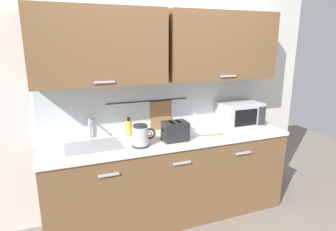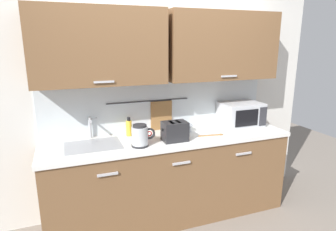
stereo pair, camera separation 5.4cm
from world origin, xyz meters
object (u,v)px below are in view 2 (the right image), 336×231
microwave (241,114)px  toaster (175,131)px  wooden_spoon (214,135)px  mixing_bowl (183,127)px  dish_soap_bottle (129,128)px  electric_kettle (140,136)px  mug_near_sink (145,134)px

microwave → toaster: size_ratio=1.80×
wooden_spoon → mixing_bowl: bearing=135.2°
dish_soap_bottle → wooden_spoon: bearing=-20.1°
mixing_bowl → wooden_spoon: mixing_bowl is taller
electric_kettle → dish_soap_bottle: 0.34m
electric_kettle → mug_near_sink: 0.21m
toaster → mug_near_sink: bearing=150.5°
toaster → wooden_spoon: toaster is taller
electric_kettle → dish_soap_bottle: electric_kettle is taller
electric_kettle → toaster: (0.36, 0.04, -0.01)m
electric_kettle → toaster: electric_kettle is taller
microwave → dish_soap_bottle: (-1.29, 0.08, -0.05)m
dish_soap_bottle → mixing_bowl: (0.58, -0.06, -0.04)m
dish_soap_bottle → mixing_bowl: bearing=-5.8°
microwave → dish_soap_bottle: 1.30m
dish_soap_bottle → mug_near_sink: (0.12, -0.16, -0.04)m
mixing_bowl → microwave: bearing=-1.7°
toaster → mixing_bowl: bearing=51.8°
wooden_spoon → electric_kettle: bearing=-177.2°
microwave → wooden_spoon: size_ratio=1.66×
electric_kettle → wooden_spoon: (0.80, 0.04, -0.10)m
wooden_spoon → dish_soap_bottle: bearing=159.9°
microwave → wooden_spoon: 0.53m
electric_kettle → mixing_bowl: electric_kettle is taller
dish_soap_bottle → toaster: bearing=-38.4°
dish_soap_bottle → mixing_bowl: dish_soap_bottle is taller
microwave → electric_kettle: size_ratio=2.03×
microwave → mixing_bowl: microwave is taller
microwave → mixing_bowl: bearing=178.3°
electric_kettle → toaster: size_ratio=0.89×
electric_kettle → mug_near_sink: bearing=63.3°
toaster → wooden_spoon: (0.44, 0.00, -0.09)m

